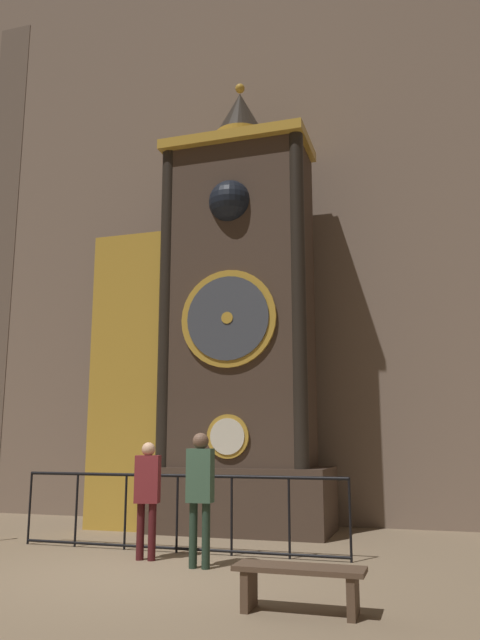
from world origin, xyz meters
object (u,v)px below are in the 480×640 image
at_px(visitor_near, 147,489).
at_px(visitor_bench, 299,580).
at_px(clock_tower, 215,335).
at_px(visitor_far, 200,485).

height_order(visitor_near, visitor_bench, visitor_near).
relative_size(clock_tower, visitor_bench, 6.97).
xyz_separation_m(clock_tower, visitor_far, (0.96, -3.28, -2.62)).
bearing_deg(clock_tower, visitor_near, -89.17).
xyz_separation_m(clock_tower, visitor_bench, (2.67, -5.00, -3.37)).
xyz_separation_m(clock_tower, visitor_near, (0.04, -2.97, -2.71)).
bearing_deg(clock_tower, visitor_bench, -61.90).
distance_m(clock_tower, visitor_bench, 6.59).
relative_size(clock_tower, visitor_far, 5.14).
bearing_deg(visitor_far, clock_tower, 102.58).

